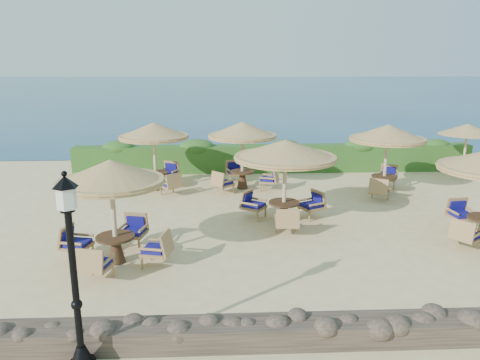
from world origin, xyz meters
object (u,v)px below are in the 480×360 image
Objects in this scene: cafe_set_1 at (285,162)px; cafe_set_4 at (242,142)px; cafe_set_5 at (387,142)px; extra_parasol at (468,129)px; lamp_post at (75,284)px; cafe_set_0 at (112,195)px; cafe_set_3 at (154,142)px.

cafe_set_1 and cafe_set_4 have the same top height.
cafe_set_4 is at bearing 169.07° from cafe_set_5.
extra_parasol is at bearing 31.32° from cafe_set_1.
cafe_set_4 and cafe_set_5 have the same top height.
lamp_post is 13.23m from cafe_set_5.
cafe_set_0 is 0.92× the size of cafe_set_1.
cafe_set_3 is 3.40m from cafe_set_4.
cafe_set_5 is at bearing 49.74° from lamp_post.
extra_parasol is at bearing 25.21° from cafe_set_5.
cafe_set_1 is at bearing -148.68° from extra_parasol.
cafe_set_3 is at bearing 173.49° from cafe_set_5.
extra_parasol is 9.44m from cafe_set_4.
extra_parasol is 4.48m from cafe_set_5.
cafe_set_0 and cafe_set_5 have the same top height.
cafe_set_0 is 7.72m from cafe_set_4.
lamp_post is 1.19× the size of cafe_set_3.
cafe_set_4 is (-9.39, -0.88, -0.29)m from extra_parasol.
cafe_set_0 is at bearing -149.09° from extra_parasol.
lamp_post is 1.18× the size of cafe_set_5.
cafe_set_0 is at bearing -149.85° from cafe_set_1.
extra_parasol is 15.07m from cafe_set_0.
cafe_set_3 is (-4.48, 4.15, -0.09)m from cafe_set_1.
lamp_post is 11.10m from cafe_set_3.
cafe_set_1 is 5.30m from cafe_set_5.
extra_parasol is 9.73m from cafe_set_1.
lamp_post is 17.41m from extra_parasol.
lamp_post is 1.38× the size of extra_parasol.
cafe_set_1 is at bearing 30.15° from cafe_set_0.
cafe_set_5 is (5.34, -1.03, 0.13)m from cafe_set_4.
lamp_post is at bearing -136.40° from extra_parasol.
lamp_post reaches higher than cafe_set_0.
cafe_set_1 is at bearing 58.30° from lamp_post.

